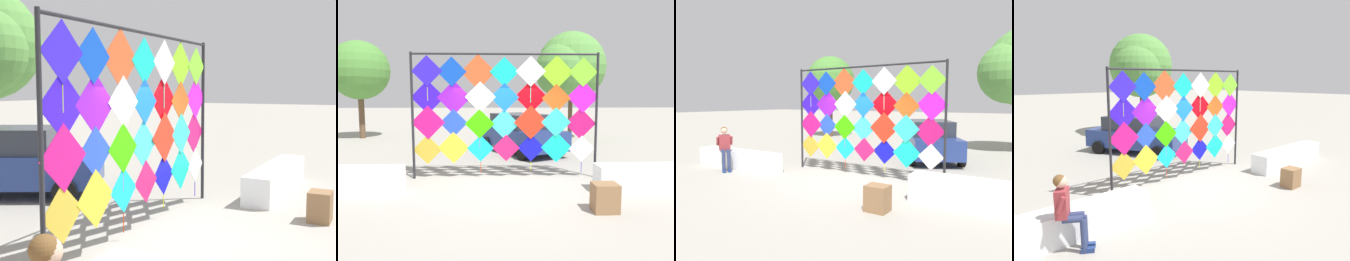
% 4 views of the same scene
% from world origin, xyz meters
% --- Properties ---
extents(ground, '(120.00, 120.00, 0.00)m').
position_xyz_m(ground, '(0.00, 0.00, 0.00)').
color(ground, '#9E998E').
extents(plaza_ledge_right, '(3.63, 0.62, 0.64)m').
position_xyz_m(plaza_ledge_right, '(4.12, -0.25, 0.32)').
color(plaza_ledge_right, white).
rests_on(plaza_ledge_right, ground).
extents(kite_display_rack, '(5.17, 0.13, 3.46)m').
position_xyz_m(kite_display_rack, '(0.13, 1.10, 2.03)').
color(kite_display_rack, '#232328').
rests_on(kite_display_rack, ground).
extents(parked_car, '(3.47, 4.40, 1.58)m').
position_xyz_m(parked_car, '(0.95, 5.14, 0.80)').
color(parked_car, navy).
rests_on(parked_car, ground).
extents(cardboard_box_small, '(0.49, 0.41, 0.57)m').
position_xyz_m(cardboard_box_small, '(2.03, -1.57, 0.28)').
color(cardboard_box_small, olive).
rests_on(cardboard_box_small, ground).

